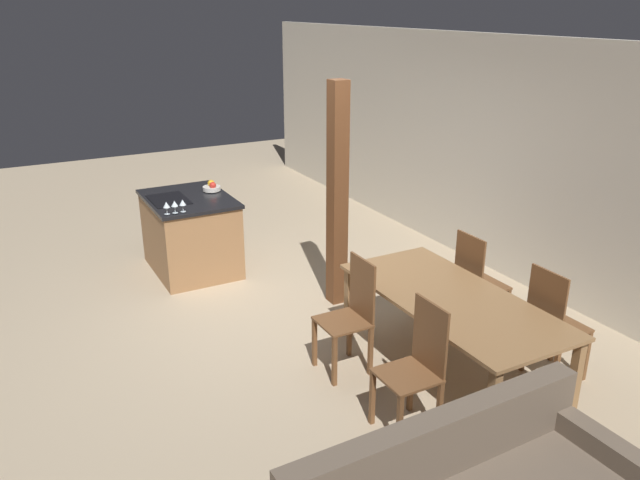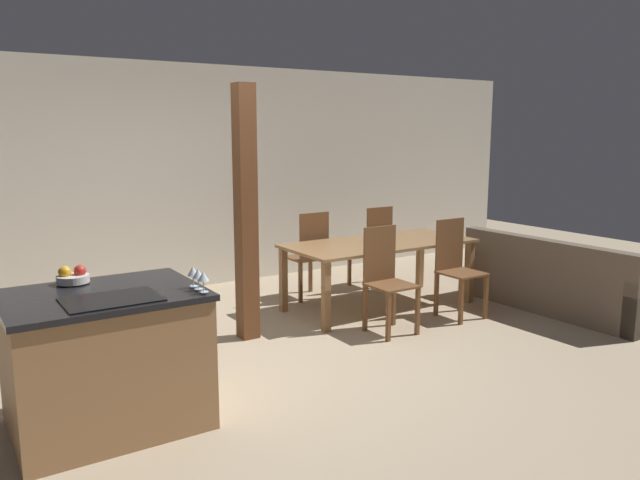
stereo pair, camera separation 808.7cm
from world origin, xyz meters
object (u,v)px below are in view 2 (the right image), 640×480
wine_glass_far (193,272)px  timber_post (246,214)px  wine_glass_near (203,277)px  dining_chair_near_right (456,266)px  wine_glass_middle (198,274)px  dining_table (379,249)px  dining_chair_far_left (309,254)px  dining_chair_far_right (374,246)px  couch (562,285)px  kitchen_island (106,359)px  fruit_bowl (73,276)px  dining_chair_near_left (386,278)px

wine_glass_far → timber_post: (1.03, 1.31, 0.15)m
wine_glass_near → dining_chair_near_right: 3.34m
wine_glass_middle → dining_table: (2.70, 1.54, -0.37)m
dining_chair_far_left → wine_glass_far: bearing=43.9°
dining_chair_far_right → couch: 2.19m
wine_glass_near → wine_glass_far: bearing=90.0°
dining_chair_far_left → dining_chair_near_right: bearing=123.7°
dining_chair_near_right → dining_table: bearing=123.7°
kitchen_island → dining_chair_far_left: 3.38m
wine_glass_far → dining_chair_far_left: wine_glass_far is taller
dining_table → dining_chair_far_right: size_ratio=2.04×
wine_glass_middle → dining_chair_far_right: bearing=35.3°
fruit_bowl → dining_chair_far_left: (2.88, 1.61, -0.43)m
wine_glass_near → kitchen_island: bearing=143.9°
dining_table → couch: size_ratio=0.98×
dining_chair_far_right → fruit_bowl: bearing=23.0°
fruit_bowl → dining_chair_far_left: bearing=29.3°
fruit_bowl → couch: (4.96, -0.23, -0.69)m
dining_table → dining_chair_near_right: dining_chair_near_right is taller
dining_table → dining_chair_far_right: bearing=56.3°
wine_glass_near → wine_glass_middle: bearing=90.0°
kitchen_island → dining_chair_near_right: dining_chair_near_right is taller
fruit_bowl → kitchen_island: bearing=-72.0°
fruit_bowl → dining_chair_far_left: 3.32m
dining_chair_near_right → wine_glass_near: bearing=-163.6°
dining_chair_far_left → wine_glass_near: bearing=46.1°
fruit_bowl → wine_glass_far: size_ratio=1.57×
wine_glass_near → wine_glass_middle: 0.09m
dining_chair_near_left → couch: (2.08, -0.45, -0.26)m
dining_chair_near_right → wine_glass_far: bearing=-166.5°
dining_chair_far_right → wine_glass_middle: bearing=35.3°
dining_chair_near_left → dining_chair_far_right: size_ratio=1.00×
kitchen_island → dining_chair_far_right: (3.70, 1.94, 0.07)m
wine_glass_far → dining_chair_near_right: bearing=13.5°
dining_chair_far_right → timber_post: bearing=21.6°
dining_chair_near_right → timber_post: size_ratio=0.43×
dining_table → dining_chair_far_right: 0.85m
dining_chair_near_left → dining_chair_far_left: size_ratio=1.00×
timber_post → wine_glass_far: bearing=-128.2°
dining_table → dining_chair_near_left: size_ratio=2.04×
wine_glass_far → wine_glass_near: bearing=-90.0°
dining_chair_far_left → dining_chair_far_right: same height
dining_chair_far_left → dining_chair_far_right: (0.93, 0.00, 0.00)m
dining_chair_near_left → timber_post: (-1.20, 0.55, 0.64)m
kitchen_island → fruit_bowl: fruit_bowl is taller
dining_chair_near_left → wine_glass_middle: bearing=-159.3°
dining_chair_near_left → dining_chair_near_right: bearing=0.0°
dining_table → dining_chair_far_left: 0.85m
wine_glass_middle → wine_glass_near: bearing=-90.0°
kitchen_island → wine_glass_far: wine_glass_far is taller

